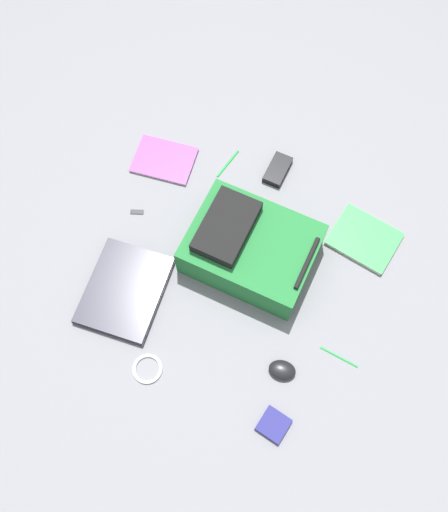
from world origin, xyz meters
TOP-DOWN VIEW (x-y plane):
  - ground_plane at (0.00, 0.00)m, footprint 3.54×3.54m
  - backpack at (-0.07, 0.08)m, footprint 0.34×0.44m
  - laptop at (0.23, -0.27)m, footprint 0.36×0.29m
  - book_comic at (-0.30, 0.45)m, footprint 0.23×0.26m
  - book_blue at (-0.31, -0.38)m, footprint 0.20×0.25m
  - computer_mouse at (0.27, 0.34)m, footprint 0.08×0.10m
  - cable_coil at (0.45, -0.07)m, footprint 0.10×0.10m
  - power_brick at (-0.44, 0.05)m, footprint 0.14×0.08m
  - pen_black at (-0.40, -0.14)m, footprint 0.14×0.04m
  - pen_blue at (0.15, 0.51)m, footprint 0.02×0.14m
  - earbud_pouch at (0.45, 0.38)m, footprint 0.10×0.10m
  - usb_stick at (-0.07, -0.37)m, footprint 0.03×0.05m

SIDE VIEW (x-z plane):
  - ground_plane at x=0.00m, z-range 0.00..0.00m
  - pen_blue at x=0.15m, z-range 0.00..0.01m
  - usb_stick at x=-0.07m, z-range 0.00..0.01m
  - pen_black at x=-0.40m, z-range 0.00..0.01m
  - cable_coil at x=0.45m, z-range 0.00..0.01m
  - book_blue at x=-0.31m, z-range 0.00..0.01m
  - book_comic at x=-0.30m, z-range 0.00..0.02m
  - earbud_pouch at x=0.45m, z-range 0.00..0.02m
  - power_brick at x=-0.44m, z-range 0.00..0.03m
  - laptop at x=0.23m, z-range 0.00..0.03m
  - computer_mouse at x=0.27m, z-range 0.00..0.03m
  - backpack at x=-0.07m, z-range -0.01..0.18m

